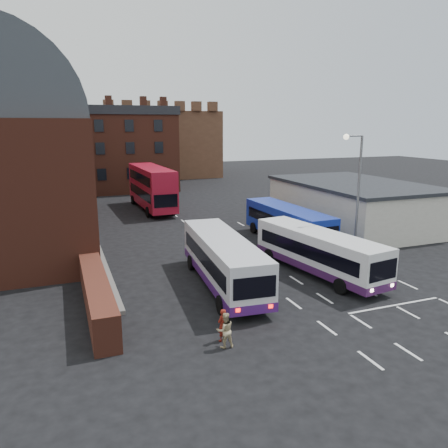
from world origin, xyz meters
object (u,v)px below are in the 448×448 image
object	(u,v)px
bus_white_inbound	(318,249)
street_lamp	(356,185)
bus_blue	(288,222)
pedestrian_beige	(225,330)
pedestrian_red	(222,325)
bus_white_outbound	(223,258)
bus_red_double	(152,187)

from	to	relation	value
bus_white_inbound	street_lamp	world-z (taller)	street_lamp
bus_blue	street_lamp	bearing A→B (deg)	110.29
street_lamp	pedestrian_beige	world-z (taller)	street_lamp
bus_blue	pedestrian_red	size ratio (longest dim) A/B	7.06
bus_white_outbound	pedestrian_red	bearing A→B (deg)	-106.37
bus_white_inbound	bus_blue	distance (m)	8.21
street_lamp	pedestrian_beige	distance (m)	17.03
street_lamp	bus_white_inbound	bearing A→B (deg)	-152.46
pedestrian_red	bus_white_inbound	bearing A→B (deg)	-171.51
street_lamp	pedestrian_red	bearing A→B (deg)	-147.50
bus_white_inbound	pedestrian_beige	distance (m)	11.48
bus_red_double	bus_white_outbound	bearing A→B (deg)	86.29
bus_blue	bus_white_inbound	bearing A→B (deg)	73.13
bus_blue	pedestrian_beige	size ratio (longest dim) A/B	6.69
pedestrian_beige	pedestrian_red	bearing A→B (deg)	-97.10
bus_white_inbound	street_lamp	distance (m)	6.23
bus_blue	pedestrian_red	xyz separation A→B (m)	(-11.18, -14.21, -0.97)
bus_red_double	pedestrian_red	xyz separation A→B (m)	(-3.54, -32.32, -1.85)
bus_blue	pedestrian_red	world-z (taller)	bus_blue
bus_white_outbound	bus_blue	xyz separation A→B (m)	(8.67, 7.68, -0.04)
bus_white_outbound	bus_blue	world-z (taller)	bus_white_outbound
bus_red_double	pedestrian_red	bearing A→B (deg)	82.33
bus_red_double	bus_white_inbound	bearing A→B (deg)	100.55
bus_red_double	pedestrian_red	size ratio (longest dim) A/B	8.08
bus_white_outbound	pedestrian_red	size ratio (longest dim) A/B	7.31
pedestrian_red	bus_blue	bearing A→B (deg)	-154.46
bus_white_outbound	bus_white_inbound	size ratio (longest dim) A/B	1.04
bus_blue	pedestrian_red	bearing A→B (deg)	49.93
bus_blue	pedestrian_beige	world-z (taller)	bus_blue
bus_white_outbound	street_lamp	xyz separation A→B (m)	(10.96, 2.06, 3.66)
bus_white_inbound	bus_red_double	bearing A→B (deg)	-86.91
street_lamp	pedestrian_red	world-z (taller)	street_lamp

